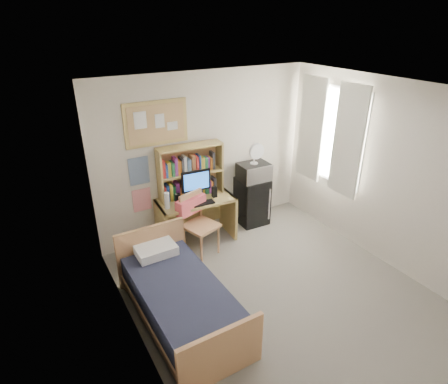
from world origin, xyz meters
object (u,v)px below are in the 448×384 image
mini_fridge (252,201)px  microwave (254,172)px  desk (196,220)px  desk_fan (254,154)px  speaker_right (214,192)px  desk_chair (201,225)px  bed (182,303)px  monitor (196,186)px  bulletin_board (156,123)px  speaker_left (178,199)px

mini_fridge → microwave: bearing=-90.0°
desk → desk_fan: (1.10, 0.04, 0.89)m
speaker_right → desk_chair: bearing=-139.2°
mini_fridge → speaker_right: 0.92m
desk_chair → bed: 1.41m
bed → speaker_right: (1.22, 1.42, 0.58)m
monitor → bulletin_board: bearing=143.3°
bulletin_board → speaker_left: bulletin_board is taller
desk_chair → speaker_right: 0.60m
desk_chair → monitor: bearing=55.2°
desk → speaker_right: (0.30, -0.08, 0.46)m
desk_fan → desk_chair: bearing=-158.9°
monitor → bed: bearing=-118.9°
desk → desk_fan: bearing=5.6°
desk → desk_chair: desk_chair is taller
monitor → speaker_right: size_ratio=2.83×
monitor → mini_fridge: bearing=9.7°
speaker_left → desk_fan: bearing=6.9°
speaker_right → microwave: (0.81, 0.12, 0.13)m
bulletin_board → desk_chair: 1.61m
desk_chair → speaker_left: 0.52m
speaker_left → speaker_right: size_ratio=1.03×
speaker_left → microwave: (1.40, 0.08, 0.13)m
desk_fan → bulletin_board: bearing=172.3°
microwave → bulletin_board: bearing=172.3°
mini_fridge → speaker_left: 1.47m
bulletin_board → speaker_left: 1.15m
monitor → desk_fan: desk_fan is taller
desk → desk_fan: desk_fan is taller
desk → speaker_right: size_ratio=6.92×
microwave → speaker_right: bearing=-169.8°
bulletin_board → monitor: bearing=-40.5°
monitor → speaker_left: bearing=-180.0°
mini_fridge → microwave: (-0.00, -0.02, 0.55)m
speaker_left → desk: bearing=11.3°
desk → mini_fridge: (1.10, 0.06, 0.04)m
monitor → desk_chair: bearing=-102.9°
monitor → desk_fan: 1.14m
monitor → speaker_left: 0.34m
speaker_left → speaker_right: 0.60m
desk_chair → desk_fan: bearing=0.8°
bulletin_board → desk: (0.43, -0.30, -1.55)m
bulletin_board → mini_fridge: size_ratio=1.15×
microwave → desk_fan: size_ratio=1.53×
mini_fridge → desk_fan: size_ratio=2.53×
bed → monitor: size_ratio=3.76×
desk → desk_chair: size_ratio=1.20×
bulletin_board → monitor: (0.42, -0.36, -0.94)m
monitor → speaker_left: size_ratio=2.75×
bed → desk_fan: 2.73m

